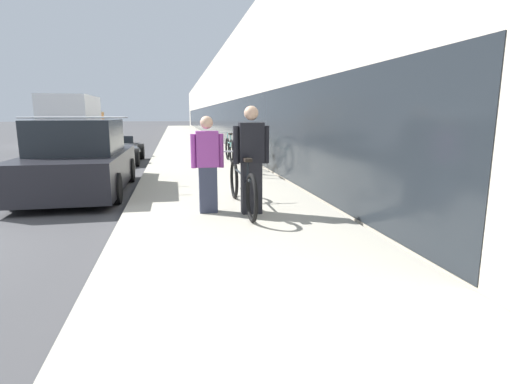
% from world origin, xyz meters
% --- Properties ---
extents(sidewalk_slab, '(3.46, 70.00, 0.12)m').
position_xyz_m(sidewalk_slab, '(4.86, 21.00, 0.06)').
color(sidewalk_slab, '#A39E8E').
rests_on(sidewalk_slab, ground).
extents(storefront_facade, '(10.01, 70.00, 5.21)m').
position_xyz_m(storefront_facade, '(11.62, 29.00, 2.60)').
color(storefront_facade, beige).
rests_on(storefront_facade, ground).
extents(tandem_bicycle, '(0.52, 2.49, 0.92)m').
position_xyz_m(tandem_bicycle, '(5.08, 1.08, 0.51)').
color(tandem_bicycle, black).
rests_on(tandem_bicycle, sidewalk_slab).
extents(person_rider, '(0.58, 0.23, 1.70)m').
position_xyz_m(person_rider, '(5.18, 0.77, 0.98)').
color(person_rider, black).
rests_on(person_rider, sidewalk_slab).
extents(person_bystander, '(0.52, 0.21, 1.54)m').
position_xyz_m(person_bystander, '(4.51, 0.96, 0.90)').
color(person_bystander, '#33384C').
rests_on(person_bystander, sidewalk_slab).
extents(bike_rack_hoop, '(0.05, 0.60, 0.84)m').
position_xyz_m(bike_rack_hoop, '(5.90, 4.75, 0.64)').
color(bike_rack_hoop, '#4C4C51').
rests_on(bike_rack_hoop, sidewalk_slab).
extents(cruiser_bike_nearest, '(0.52, 1.93, 0.98)m').
position_xyz_m(cruiser_bike_nearest, '(6.18, 5.77, 0.53)').
color(cruiser_bike_nearest, black).
rests_on(cruiser_bike_nearest, sidewalk_slab).
extents(cruiser_bike_middle, '(0.52, 1.80, 0.98)m').
position_xyz_m(cruiser_bike_middle, '(5.83, 8.20, 0.53)').
color(cruiser_bike_middle, black).
rests_on(cruiser_bike_middle, sidewalk_slab).
extents(parked_sedan_curbside, '(1.99, 4.36, 1.65)m').
position_xyz_m(parked_sedan_curbside, '(1.98, 3.79, 0.71)').
color(parked_sedan_curbside, black).
rests_on(parked_sedan_curbside, ground).
extents(vintage_roadster_curbside, '(1.83, 3.91, 0.93)m').
position_xyz_m(vintage_roadster_curbside, '(1.91, 9.45, 0.40)').
color(vintage_roadster_curbside, '#4C5156').
rests_on(vintage_roadster_curbside, ground).
extents(moving_truck, '(2.56, 6.27, 2.77)m').
position_xyz_m(moving_truck, '(-1.72, 19.92, 1.40)').
color(moving_truck, orange).
rests_on(moving_truck, ground).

